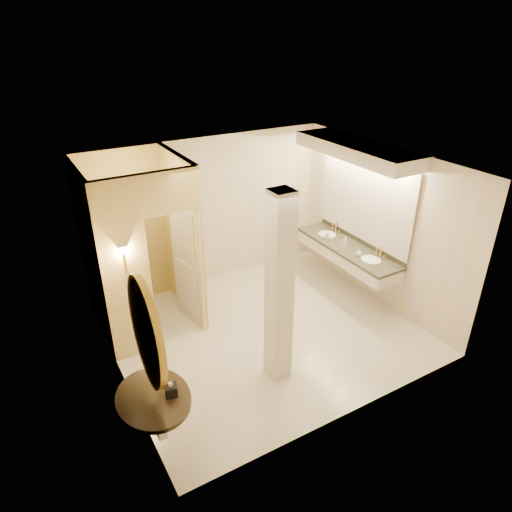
{
  "coord_description": "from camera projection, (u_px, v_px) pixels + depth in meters",
  "views": [
    {
      "loc": [
        -3.09,
        -5.07,
        4.41
      ],
      "look_at": [
        -0.05,
        0.2,
        1.28
      ],
      "focal_mm": 32.0,
      "sensor_mm": 36.0,
      "label": 1
    }
  ],
  "objects": [
    {
      "name": "floor",
      "position": [
        265.0,
        331.0,
        7.29
      ],
      "size": [
        4.5,
        4.5,
        0.0
      ],
      "primitive_type": "plane",
      "color": "beige",
      "rests_on": "ground"
    },
    {
      "name": "ceiling",
      "position": [
        267.0,
        166.0,
        6.06
      ],
      "size": [
        4.5,
        4.5,
        0.0
      ],
      "primitive_type": "plane",
      "rotation": [
        3.14,
        0.0,
        0.0
      ],
      "color": "white",
      "rests_on": "wall_back"
    },
    {
      "name": "wall_back",
      "position": [
        208.0,
        212.0,
        8.22
      ],
      "size": [
        4.5,
        0.02,
        2.7
      ],
      "primitive_type": "cube",
      "color": "beige",
      "rests_on": "floor"
    },
    {
      "name": "wall_front",
      "position": [
        357.0,
        326.0,
        5.14
      ],
      "size": [
        4.5,
        0.02,
        2.7
      ],
      "primitive_type": "cube",
      "color": "beige",
      "rests_on": "floor"
    },
    {
      "name": "wall_left",
      "position": [
        111.0,
        298.0,
        5.67
      ],
      "size": [
        0.02,
        4.0,
        2.7
      ],
      "primitive_type": "cube",
      "color": "beige",
      "rests_on": "floor"
    },
    {
      "name": "wall_right",
      "position": [
        380.0,
        226.0,
        7.68
      ],
      "size": [
        0.02,
        4.0,
        2.7
      ],
      "primitive_type": "cube",
      "color": "beige",
      "rests_on": "floor"
    },
    {
      "name": "toilet_closet",
      "position": [
        170.0,
        246.0,
        6.91
      ],
      "size": [
        1.5,
        1.55,
        2.7
      ],
      "color": "#E5CF78",
      "rests_on": "floor"
    },
    {
      "name": "wall_sconce",
      "position": [
        123.0,
        251.0,
        5.98
      ],
      "size": [
        0.14,
        0.14,
        0.42
      ],
      "color": "gold",
      "rests_on": "toilet_closet"
    },
    {
      "name": "vanity",
      "position": [
        353.0,
        206.0,
        7.74
      ],
      "size": [
        0.75,
        2.38,
        2.09
      ],
      "color": "beige",
      "rests_on": "floor"
    },
    {
      "name": "console_shelf",
      "position": [
        150.0,
        362.0,
        4.62
      ],
      "size": [
        0.97,
        0.97,
        1.93
      ],
      "color": "black",
      "rests_on": "floor"
    },
    {
      "name": "pillar",
      "position": [
        279.0,
        291.0,
        5.82
      ],
      "size": [
        0.28,
        0.28,
        2.7
      ],
      "primitive_type": "cube",
      "color": "beige",
      "rests_on": "floor"
    },
    {
      "name": "tissue_box",
      "position": [
        171.0,
        390.0,
        4.82
      ],
      "size": [
        0.15,
        0.15,
        0.13
      ],
      "primitive_type": "cube",
      "rotation": [
        0.0,
        0.0,
        -0.25
      ],
      "color": "black",
      "rests_on": "console_shelf"
    },
    {
      "name": "toilet",
      "position": [
        135.0,
        304.0,
        7.32
      ],
      "size": [
        0.42,
        0.73,
        0.74
      ],
      "primitive_type": "imported",
      "rotation": [
        0.0,
        0.0,
        3.15
      ],
      "color": "white",
      "rests_on": "floor"
    },
    {
      "name": "soap_bottle_a",
      "position": [
        327.0,
        235.0,
        8.32
      ],
      "size": [
        0.08,
        0.08,
        0.14
      ],
      "primitive_type": "imported",
      "rotation": [
        0.0,
        0.0,
        0.33
      ],
      "color": "beige",
      "rests_on": "vanity"
    },
    {
      "name": "soap_bottle_b",
      "position": [
        359.0,
        253.0,
        7.69
      ],
      "size": [
        0.12,
        0.12,
        0.12
      ],
      "primitive_type": "imported",
      "rotation": [
        0.0,
        0.0,
        -0.39
      ],
      "color": "silver",
      "rests_on": "vanity"
    },
    {
      "name": "soap_bottle_c",
      "position": [
        345.0,
        242.0,
        7.98
      ],
      "size": [
        0.1,
        0.1,
        0.21
      ],
      "primitive_type": "imported",
      "rotation": [
        0.0,
        0.0,
        -0.28
      ],
      "color": "#C6B28C",
      "rests_on": "vanity"
    }
  ]
}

